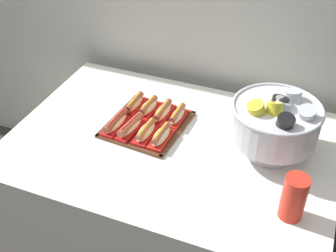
{
  "coord_description": "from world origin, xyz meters",
  "views": [
    {
      "loc": [
        0.52,
        -1.36,
        1.96
      ],
      "look_at": [
        -0.03,
        0.02,
        0.82
      ],
      "focal_mm": 46.3,
      "sensor_mm": 36.0,
      "label": 1
    }
  ],
  "objects_px": {
    "buffet_table": "(171,198)",
    "hot_dog_2": "(146,132)",
    "hot_dog_1": "(131,127)",
    "hot_dog_6": "(163,112)",
    "hot_dog_0": "(116,123)",
    "hot_dog_3": "(161,136)",
    "hot_dog_5": "(148,108)",
    "cup_stack": "(294,198)",
    "hot_dog_4": "(134,104)",
    "hot_dog_7": "(177,116)",
    "punch_bowl": "(276,122)",
    "serving_tray": "(147,125)"
  },
  "relations": [
    {
      "from": "buffet_table",
      "to": "hot_dog_2",
      "type": "relative_size",
      "value": 8.34
    },
    {
      "from": "hot_dog_1",
      "to": "hot_dog_6",
      "type": "height_order",
      "value": "hot_dog_1"
    },
    {
      "from": "hot_dog_0",
      "to": "hot_dog_3",
      "type": "distance_m",
      "value": 0.23
    },
    {
      "from": "hot_dog_5",
      "to": "cup_stack",
      "type": "distance_m",
      "value": 0.82
    },
    {
      "from": "hot_dog_3",
      "to": "hot_dog_0",
      "type": "bearing_deg",
      "value": 175.58
    },
    {
      "from": "hot_dog_4",
      "to": "hot_dog_5",
      "type": "distance_m",
      "value": 0.08
    },
    {
      "from": "hot_dog_4",
      "to": "hot_dog_7",
      "type": "height_order",
      "value": "hot_dog_7"
    },
    {
      "from": "punch_bowl",
      "to": "buffet_table",
      "type": "bearing_deg",
      "value": -167.83
    },
    {
      "from": "hot_dog_3",
      "to": "hot_dog_7",
      "type": "bearing_deg",
      "value": 85.58
    },
    {
      "from": "buffet_table",
      "to": "hot_dog_3",
      "type": "distance_m",
      "value": 0.4
    },
    {
      "from": "serving_tray",
      "to": "hot_dog_0",
      "type": "distance_m",
      "value": 0.14
    },
    {
      "from": "hot_dog_6",
      "to": "punch_bowl",
      "type": "distance_m",
      "value": 0.53
    },
    {
      "from": "serving_tray",
      "to": "hot_dog_7",
      "type": "distance_m",
      "value": 0.14
    },
    {
      "from": "punch_bowl",
      "to": "cup_stack",
      "type": "xyz_separation_m",
      "value": [
        0.13,
        -0.32,
        -0.07
      ]
    },
    {
      "from": "hot_dog_3",
      "to": "hot_dog_5",
      "type": "relative_size",
      "value": 1.05
    },
    {
      "from": "buffet_table",
      "to": "serving_tray",
      "type": "bearing_deg",
      "value": 155.27
    },
    {
      "from": "hot_dog_7",
      "to": "cup_stack",
      "type": "xyz_separation_m",
      "value": [
        0.57,
        -0.37,
        0.05
      ]
    },
    {
      "from": "hot_dog_6",
      "to": "hot_dog_5",
      "type": "bearing_deg",
      "value": 175.58
    },
    {
      "from": "hot_dog_6",
      "to": "hot_dog_7",
      "type": "height_order",
      "value": "hot_dog_7"
    },
    {
      "from": "hot_dog_6",
      "to": "cup_stack",
      "type": "bearing_deg",
      "value": -30.26
    },
    {
      "from": "hot_dog_3",
      "to": "hot_dog_7",
      "type": "height_order",
      "value": "same"
    },
    {
      "from": "serving_tray",
      "to": "hot_dog_0",
      "type": "relative_size",
      "value": 2.08
    },
    {
      "from": "hot_dog_0",
      "to": "hot_dog_7",
      "type": "height_order",
      "value": "hot_dog_7"
    },
    {
      "from": "hot_dog_3",
      "to": "hot_dog_5",
      "type": "height_order",
      "value": "same"
    },
    {
      "from": "serving_tray",
      "to": "hot_dog_4",
      "type": "height_order",
      "value": "hot_dog_4"
    },
    {
      "from": "buffet_table",
      "to": "punch_bowl",
      "type": "height_order",
      "value": "punch_bowl"
    },
    {
      "from": "serving_tray",
      "to": "hot_dog_3",
      "type": "bearing_deg",
      "value": -40.67
    },
    {
      "from": "hot_dog_2",
      "to": "hot_dog_3",
      "type": "relative_size",
      "value": 1.03
    },
    {
      "from": "hot_dog_1",
      "to": "hot_dog_4",
      "type": "height_order",
      "value": "hot_dog_1"
    },
    {
      "from": "cup_stack",
      "to": "serving_tray",
      "type": "bearing_deg",
      "value": 156.67
    },
    {
      "from": "buffet_table",
      "to": "hot_dog_7",
      "type": "bearing_deg",
      "value": 101.23
    },
    {
      "from": "hot_dog_4",
      "to": "hot_dog_3",
      "type": "bearing_deg",
      "value": -40.67
    },
    {
      "from": "buffet_table",
      "to": "hot_dog_4",
      "type": "distance_m",
      "value": 0.49
    },
    {
      "from": "buffet_table",
      "to": "hot_dog_2",
      "type": "distance_m",
      "value": 0.41
    },
    {
      "from": "punch_bowl",
      "to": "hot_dog_4",
      "type": "bearing_deg",
      "value": 174.02
    },
    {
      "from": "hot_dog_6",
      "to": "cup_stack",
      "type": "distance_m",
      "value": 0.75
    },
    {
      "from": "hot_dog_1",
      "to": "hot_dog_3",
      "type": "height_order",
      "value": "hot_dog_3"
    },
    {
      "from": "hot_dog_4",
      "to": "hot_dog_6",
      "type": "xyz_separation_m",
      "value": [
        0.15,
        -0.01,
        -0.0
      ]
    },
    {
      "from": "hot_dog_4",
      "to": "hot_dog_5",
      "type": "bearing_deg",
      "value": -4.42
    },
    {
      "from": "serving_tray",
      "to": "hot_dog_4",
      "type": "distance_m",
      "value": 0.14
    },
    {
      "from": "punch_bowl",
      "to": "hot_dog_1",
      "type": "bearing_deg",
      "value": -170.5
    },
    {
      "from": "buffet_table",
      "to": "hot_dog_4",
      "type": "bearing_deg",
      "value": 147.88
    },
    {
      "from": "punch_bowl",
      "to": "serving_tray",
      "type": "bearing_deg",
      "value": -177.81
    },
    {
      "from": "hot_dog_4",
      "to": "cup_stack",
      "type": "relative_size",
      "value": 0.92
    },
    {
      "from": "hot_dog_0",
      "to": "hot_dog_2",
      "type": "bearing_deg",
      "value": -4.42
    },
    {
      "from": "hot_dog_2",
      "to": "punch_bowl",
      "type": "height_order",
      "value": "punch_bowl"
    },
    {
      "from": "cup_stack",
      "to": "hot_dog_1",
      "type": "bearing_deg",
      "value": 163.43
    },
    {
      "from": "hot_dog_2",
      "to": "hot_dog_4",
      "type": "relative_size",
      "value": 1.01
    },
    {
      "from": "buffet_table",
      "to": "hot_dog_1",
      "type": "relative_size",
      "value": 7.57
    },
    {
      "from": "serving_tray",
      "to": "hot_dog_1",
      "type": "relative_size",
      "value": 2.07
    }
  ]
}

